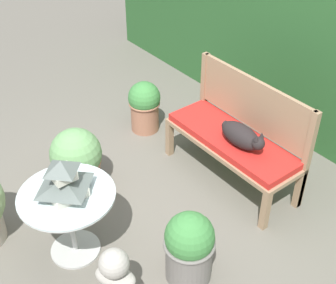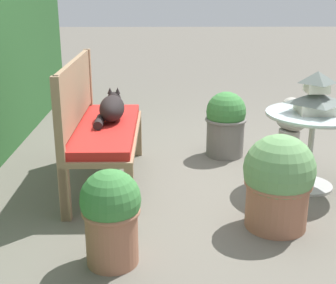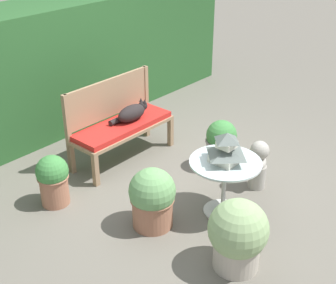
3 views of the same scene
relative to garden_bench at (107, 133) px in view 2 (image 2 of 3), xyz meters
The scene contains 10 objects.
ground 1.00m from the garden_bench, 91.22° to the right, with size 30.00×30.00×0.00m, color #666056.
garden_bench is the anchor object (origin of this frame).
bench_backrest 0.36m from the garden_bench, 90.00° to the left, with size 1.35×0.06×0.99m.
cat 0.22m from the garden_bench, 12.84° to the right, with size 0.54×0.22×0.23m.
patio_table 1.59m from the garden_bench, 93.92° to the right, with size 0.73×0.73×0.61m.
pagoda_birdhouse 1.63m from the garden_bench, 93.92° to the right, with size 0.35×0.35×0.31m.
garden_bust 1.69m from the garden_bench, 71.46° to the right, with size 0.34×0.30×0.57m.
potted_plant_path_edge 1.18m from the garden_bench, behind, with size 0.34×0.34×0.57m.
potted_plant_bench_left 1.21m from the garden_bench, 58.43° to the right, with size 0.38×0.38×0.61m.
potted_plant_bench_right 1.41m from the garden_bench, 122.17° to the right, with size 0.46×0.46×0.63m.
Camera 2 is at (-3.50, 0.47, 1.52)m, focal length 50.00 mm.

